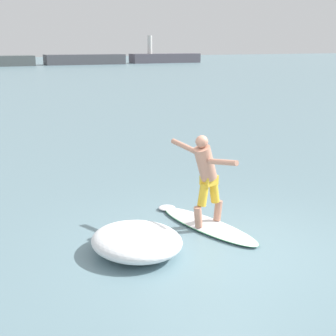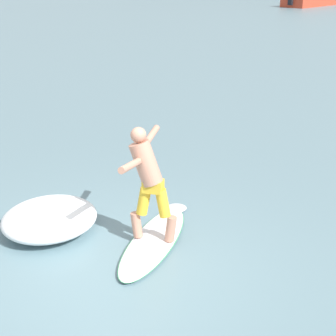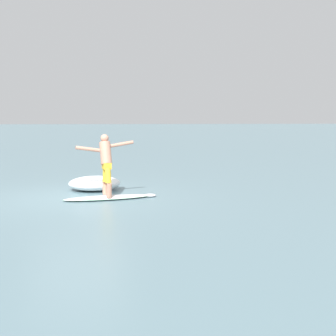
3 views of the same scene
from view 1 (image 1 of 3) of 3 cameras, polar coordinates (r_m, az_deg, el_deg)
ground_plane at (r=7.45m, az=6.40°, el=-9.64°), size 200.00×200.00×0.00m
surfboard at (r=8.21m, az=4.69°, el=-6.90°), size 1.11×2.46×0.21m
surfer at (r=7.82m, az=4.67°, el=-0.62°), size 0.73×1.47×1.58m
wave_foam_at_tail at (r=7.17m, az=-3.85°, el=-8.85°), size 1.66×1.77×0.40m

